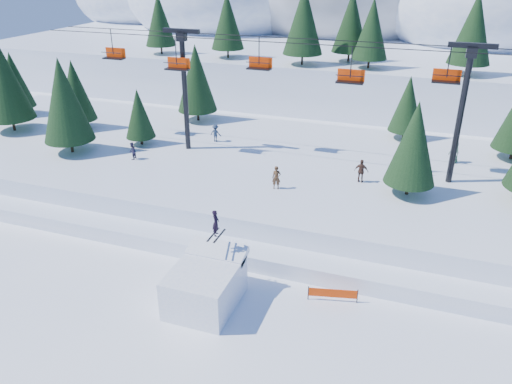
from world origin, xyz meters
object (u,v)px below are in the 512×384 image
(jump_kicker, at_px, (206,284))
(banner_far, at_px, (381,289))
(banner_near, at_px, (333,293))
(chairlift, at_px, (309,81))

(jump_kicker, bearing_deg, banner_far, 22.55)
(banner_near, height_order, banner_far, same)
(banner_near, distance_m, banner_far, 2.90)
(jump_kicker, relative_size, banner_far, 1.85)
(banner_far, bearing_deg, chairlift, 121.51)
(chairlift, relative_size, banner_near, 16.48)
(jump_kicker, xyz_separation_m, chairlift, (1.52, 16.72, 8.03))
(chairlift, bearing_deg, banner_far, -58.49)
(chairlift, xyz_separation_m, banner_far, (7.86, -12.83, -8.78))
(banner_near, xyz_separation_m, banner_far, (2.58, 1.34, 0.00))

